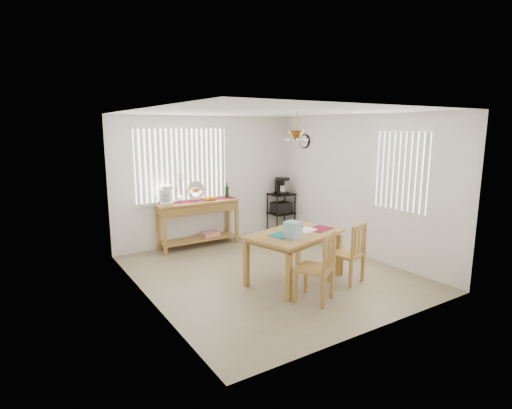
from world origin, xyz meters
TOP-DOWN VIEW (x-y plane):
  - ground at (0.00, 0.00)m, footprint 4.00×4.50m
  - room_shell at (0.00, 0.02)m, footprint 4.20×4.70m
  - sideboard at (-0.33, 2.00)m, footprint 1.66×0.47m
  - sideboard_items at (-0.62, 2.01)m, footprint 1.57×0.39m
  - wire_cart at (1.69, 2.00)m, footprint 0.53×0.43m
  - cart_items at (1.69, 2.01)m, footprint 0.21×0.26m
  - dining_table at (0.14, -0.50)m, footprint 1.64×1.28m
  - table_items at (0.03, -0.66)m, footprint 1.20×0.55m
  - chair_left at (-0.07, -1.27)m, footprint 0.61×0.61m
  - chair_right at (0.81, -1.00)m, footprint 0.53×0.53m

SIDE VIEW (x-z plane):
  - ground at x=0.00m, z-range -0.01..0.00m
  - chair_right at x=0.81m, z-range -0.01..0.93m
  - chair_left at x=-0.07m, z-range -0.01..0.97m
  - wire_cart at x=1.69m, z-range 0.09..1.00m
  - dining_table at x=0.14m, z-range 0.30..1.07m
  - sideboard at x=-0.33m, z-range 0.23..1.17m
  - table_items at x=0.03m, z-range 0.74..0.99m
  - sideboard_items at x=-0.62m, z-range 0.72..1.43m
  - cart_items at x=1.69m, z-range 0.89..1.27m
  - room_shell at x=0.00m, z-range 0.34..3.04m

